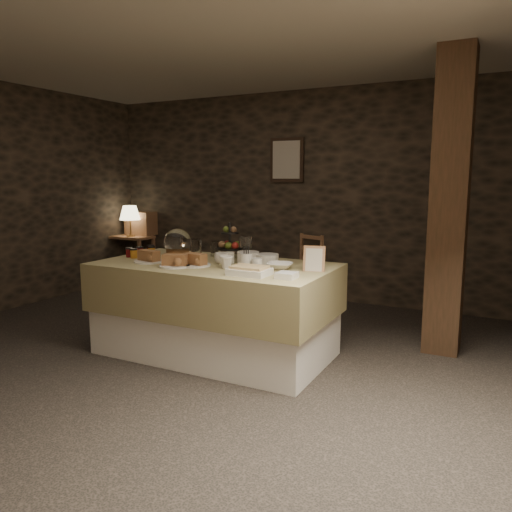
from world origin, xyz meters
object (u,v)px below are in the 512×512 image
at_px(console_table, 131,245).
at_px(fruit_stand, 230,244).
at_px(chair, 305,271).
at_px(wine_rack, 141,223).
at_px(buffet_table, 215,302).
at_px(table_lamp, 130,213).
at_px(timber_column, 449,205).

height_order(console_table, fruit_stand, fruit_stand).
height_order(chair, fruit_stand, fruit_stand).
bearing_deg(fruit_stand, wine_rack, 144.56).
relative_size(wine_rack, chair, 0.65).
height_order(buffet_table, table_lamp, table_lamp).
bearing_deg(console_table, wine_rack, 74.48).
xyz_separation_m(buffet_table, table_lamp, (-2.65, 1.96, 0.56)).
bearing_deg(console_table, table_lamp, -45.00).
height_order(buffet_table, console_table, buffet_table).
distance_m(table_lamp, timber_column, 4.52).
height_order(buffet_table, wine_rack, wine_rack).
relative_size(table_lamp, wine_rack, 1.05).
height_order(table_lamp, wine_rack, table_lamp).
relative_size(wine_rack, timber_column, 0.16).
bearing_deg(console_table, buffet_table, -36.64).
bearing_deg(timber_column, console_table, 167.10).
bearing_deg(buffet_table, timber_column, 29.45).
xyz_separation_m(console_table, timber_column, (4.45, -1.02, 0.74)).
bearing_deg(table_lamp, timber_column, -12.43).
height_order(console_table, chair, chair).
distance_m(chair, fruit_stand, 1.93).
relative_size(timber_column, fruit_stand, 8.02).
height_order(buffet_table, timber_column, timber_column).
bearing_deg(fruit_stand, console_table, 147.75).
relative_size(buffet_table, table_lamp, 4.58).
xyz_separation_m(wine_rack, timber_column, (4.40, -1.20, 0.44)).
relative_size(table_lamp, fruit_stand, 1.36).
distance_m(table_lamp, fruit_stand, 3.08).
height_order(table_lamp, timber_column, timber_column).
xyz_separation_m(buffet_table, timber_column, (1.75, 0.99, 0.84)).
height_order(wine_rack, timber_column, timber_column).
bearing_deg(console_table, chair, 3.57).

